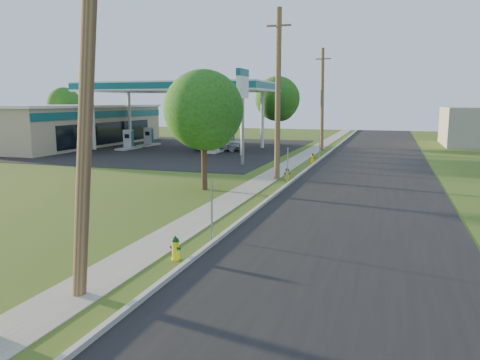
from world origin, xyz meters
name	(u,v)px	position (x,y,z in m)	size (l,w,h in m)	color
ground_plane	(142,285)	(0.00, 0.00, 0.00)	(140.00, 140.00, 0.00)	#335317
road	(356,210)	(4.50, 10.00, 0.01)	(8.00, 120.00, 0.02)	black
curb	(264,203)	(0.50, 10.00, 0.07)	(0.15, 120.00, 0.15)	#AAA79C
sidewalk	(228,202)	(-1.25, 10.00, 0.01)	(1.50, 120.00, 0.03)	gray
forecourt	(162,148)	(-16.00, 32.00, 0.01)	(26.00, 28.00, 0.02)	black
utility_pole_near	(86,89)	(-0.60, -1.00, 4.80)	(1.40, 0.32, 9.48)	brown
utility_pole_mid	(278,95)	(-0.60, 17.00, 4.95)	(1.40, 0.32, 9.80)	brown
utility_pole_far	(322,99)	(-0.60, 35.00, 4.80)	(1.40, 0.32, 9.50)	brown
sign_post_near	(212,210)	(0.25, 4.20, 1.00)	(0.05, 0.04, 2.00)	gray
sign_post_mid	(288,165)	(0.25, 16.00, 1.00)	(0.05, 0.04, 2.00)	gray
sign_post_far	(319,146)	(0.25, 28.20, 1.00)	(0.05, 0.04, 2.00)	gray
gas_canopy	(178,88)	(-14.00, 32.00, 5.90)	(18.18, 9.18, 6.40)	silver
fuel_pump_nw	(129,142)	(-18.50, 30.00, 0.72)	(1.20, 3.20, 1.90)	#AAA79C
fuel_pump_ne	(215,144)	(-9.50, 30.00, 0.72)	(1.20, 3.20, 1.90)	#AAA79C
fuel_pump_sw	(149,139)	(-18.50, 34.00, 0.72)	(1.20, 3.20, 1.90)	#AAA79C
fuel_pump_se	(230,141)	(-9.50, 34.00, 0.72)	(1.20, 3.20, 1.90)	#AAA79C
convenience_store	(68,125)	(-26.98, 32.00, 2.13)	(10.40, 22.40, 4.25)	tan
price_pylon	(243,89)	(-4.50, 22.50, 5.43)	(0.34, 2.04, 6.85)	gray
tree_verge	(205,113)	(-3.32, 12.46, 3.98)	(4.08, 4.08, 6.18)	#3C2518
tree_lot	(278,100)	(-6.07, 40.20, 4.71)	(4.83, 4.83, 7.32)	#3C2518
tree_back	(65,105)	(-33.88, 40.42, 4.13)	(4.23, 4.23, 6.41)	#3C2518
hydrant_near	(175,248)	(-0.02, 2.00, 0.35)	(0.36, 0.33, 0.71)	yellow
hydrant_mid	(287,174)	(0.03, 16.95, 0.36)	(0.38, 0.33, 0.73)	gold
hydrant_far	(313,158)	(0.15, 25.47, 0.35)	(0.37, 0.33, 0.71)	#FBC202
car_silver	(218,142)	(-9.74, 31.27, 0.81)	(1.91, 4.75, 1.62)	#BABDC2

